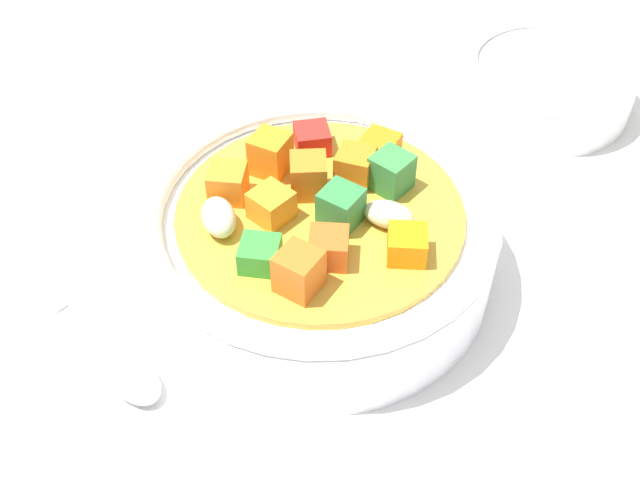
% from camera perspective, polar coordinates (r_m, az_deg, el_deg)
% --- Properties ---
extents(ground_plane, '(1.40, 1.40, 0.02)m').
position_cam_1_polar(ground_plane, '(0.42, 0.00, -3.29)').
color(ground_plane, silver).
extents(soup_bowl_main, '(0.17, 0.17, 0.07)m').
position_cam_1_polar(soup_bowl_main, '(0.39, -0.02, 0.32)').
color(soup_bowl_main, white).
rests_on(soup_bowl_main, ground_plane).
extents(spoon, '(0.04, 0.19, 0.01)m').
position_cam_1_polar(spoon, '(0.41, -17.57, -4.91)').
color(spoon, silver).
rests_on(spoon, ground_plane).
extents(side_bowl_small, '(0.11, 0.11, 0.04)m').
position_cam_1_polar(side_bowl_small, '(0.53, 15.94, 10.84)').
color(side_bowl_small, white).
rests_on(side_bowl_small, ground_plane).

